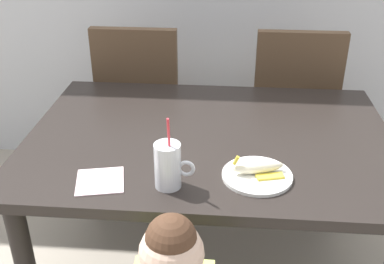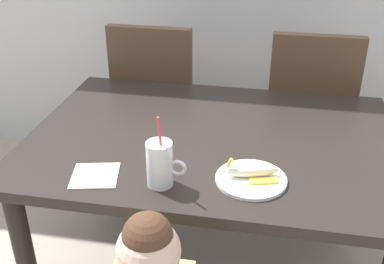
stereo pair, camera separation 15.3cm
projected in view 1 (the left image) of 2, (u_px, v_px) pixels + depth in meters
dining_table at (209, 154)px, 1.81m from camera, size 1.39×0.98×0.71m
dining_chair_left at (141, 100)px, 2.47m from camera, size 0.44×0.44×0.96m
dining_chair_right at (292, 104)px, 2.43m from camera, size 0.44×0.44×0.96m
milk_cup at (168, 168)px, 1.44m from camera, size 0.13×0.08×0.25m
snack_plate at (257, 176)px, 1.51m from camera, size 0.23×0.23×0.01m
peeled_banana at (259, 167)px, 1.50m from camera, size 0.18×0.12×0.07m
paper_napkin at (100, 181)px, 1.49m from camera, size 0.18×0.18×0.00m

